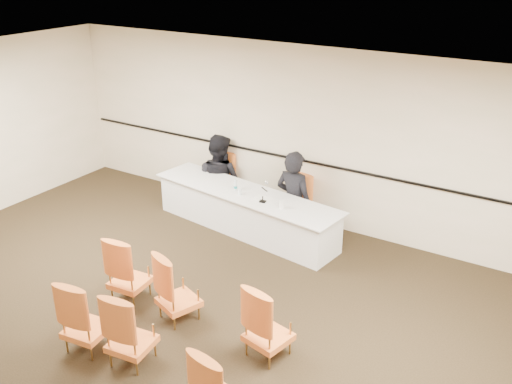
# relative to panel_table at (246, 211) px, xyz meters

# --- Properties ---
(floor) EXTENTS (10.00, 10.00, 0.00)m
(floor) POSITION_rel_panel_table_xyz_m (0.79, -3.11, -0.35)
(floor) COLOR black
(floor) RESTS_ON ground
(ceiling) EXTENTS (10.00, 10.00, 0.00)m
(ceiling) POSITION_rel_panel_table_xyz_m (0.79, -3.11, 2.65)
(ceiling) COLOR white
(ceiling) RESTS_ON ground
(wall_back) EXTENTS (10.00, 0.04, 3.00)m
(wall_back) POSITION_rel_panel_table_xyz_m (0.79, 0.89, 1.15)
(wall_back) COLOR beige
(wall_back) RESTS_ON ground
(wall_rail) EXTENTS (9.80, 0.04, 0.03)m
(wall_rail) POSITION_rel_panel_table_xyz_m (0.79, 0.85, 0.75)
(wall_rail) COLOR black
(wall_rail) RESTS_ON wall_back
(panel_table) EXTENTS (3.54, 1.25, 0.69)m
(panel_table) POSITION_rel_panel_table_xyz_m (0.00, 0.00, 0.00)
(panel_table) COLOR white
(panel_table) RESTS_ON ground
(panelist_main) EXTENTS (0.71, 0.50, 1.85)m
(panelist_main) POSITION_rel_panel_table_xyz_m (0.67, 0.45, 0.13)
(panelist_main) COLOR black
(panelist_main) RESTS_ON ground
(panelist_main_chair) EXTENTS (0.56, 0.56, 0.95)m
(panelist_main_chair) POSITION_rel_panel_table_xyz_m (0.67, 0.45, 0.13)
(panelist_main_chair) COLOR orange
(panelist_main_chair) RESTS_ON ground
(panelist_second) EXTENTS (0.92, 0.73, 1.86)m
(panelist_second) POSITION_rel_panel_table_xyz_m (-1.01, 0.67, 0.06)
(panelist_second) COLOR black
(panelist_second) RESTS_ON ground
(panelist_second_chair) EXTENTS (0.56, 0.56, 0.95)m
(panelist_second_chair) POSITION_rel_panel_table_xyz_m (-1.01, 0.67, 0.13)
(panelist_second_chair) COLOR orange
(panelist_second_chair) RESTS_ON ground
(papers) EXTENTS (0.31, 0.23, 0.00)m
(papers) POSITION_rel_panel_table_xyz_m (0.38, -0.07, 0.35)
(papers) COLOR white
(papers) RESTS_ON panel_table
(microphone) EXTENTS (0.14, 0.23, 0.31)m
(microphone) POSITION_rel_panel_table_xyz_m (0.44, -0.18, 0.50)
(microphone) COLOR black
(microphone) RESTS_ON panel_table
(water_bottle) EXTENTS (0.07, 0.07, 0.20)m
(water_bottle) POSITION_rel_panel_table_xyz_m (-0.18, -0.01, 0.45)
(water_bottle) COLOR teal
(water_bottle) RESTS_ON panel_table
(drinking_glass) EXTENTS (0.08, 0.08, 0.10)m
(drinking_glass) POSITION_rel_panel_table_xyz_m (-0.03, -0.13, 0.40)
(drinking_glass) COLOR white
(drinking_glass) RESTS_ON panel_table
(coffee_cup) EXTENTS (0.10, 0.10, 0.12)m
(coffee_cup) POSITION_rel_panel_table_xyz_m (0.81, -0.22, 0.41)
(coffee_cup) COLOR white
(coffee_cup) RESTS_ON panel_table
(aud_chair_front_left) EXTENTS (0.54, 0.54, 0.95)m
(aud_chair_front_left) POSITION_rel_panel_table_xyz_m (-0.23, -2.51, 0.13)
(aud_chair_front_left) COLOR orange
(aud_chair_front_left) RESTS_ON ground
(aud_chair_front_mid) EXTENTS (0.64, 0.64, 0.95)m
(aud_chair_front_mid) POSITION_rel_panel_table_xyz_m (0.62, -2.53, 0.13)
(aud_chair_front_mid) COLOR orange
(aud_chair_front_mid) RESTS_ON ground
(aud_chair_front_right) EXTENTS (0.59, 0.59, 0.95)m
(aud_chair_front_right) POSITION_rel_panel_table_xyz_m (1.96, -2.54, 0.13)
(aud_chair_front_right) COLOR orange
(aud_chair_front_right) RESTS_ON ground
(aud_chair_back_left) EXTENTS (0.56, 0.56, 0.95)m
(aud_chair_back_left) POSITION_rel_panel_table_xyz_m (0.07, -3.55, 0.13)
(aud_chair_back_left) COLOR orange
(aud_chair_back_left) RESTS_ON ground
(aud_chair_back_mid) EXTENTS (0.56, 0.56, 0.95)m
(aud_chair_back_mid) POSITION_rel_panel_table_xyz_m (0.69, -3.46, 0.13)
(aud_chair_back_mid) COLOR orange
(aud_chair_back_mid) RESTS_ON ground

